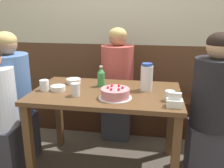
% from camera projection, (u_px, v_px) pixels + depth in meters
% --- Properties ---
extents(ground_plane, '(12.00, 12.00, 0.00)m').
position_uv_depth(ground_plane, '(107.00, 167.00, 2.30)').
color(ground_plane, '#4C4238').
extents(back_wall, '(4.80, 0.04, 2.50)m').
position_uv_depth(back_wall, '(123.00, 22.00, 2.94)').
color(back_wall, brown).
rests_on(back_wall, ground_plane).
extents(bench_seat, '(2.08, 0.38, 0.42)m').
position_uv_depth(bench_seat, '(120.00, 111.00, 3.03)').
color(bench_seat, '#381E11').
rests_on(bench_seat, ground_plane).
extents(dining_table, '(1.24, 0.75, 0.73)m').
position_uv_depth(dining_table, '(106.00, 103.00, 2.12)').
color(dining_table, brown).
rests_on(dining_table, ground_plane).
extents(birthday_cake, '(0.26, 0.26, 0.10)m').
position_uv_depth(birthday_cake, '(115.00, 93.00, 1.92)').
color(birthday_cake, white).
rests_on(birthday_cake, dining_table).
extents(water_pitcher, '(0.10, 0.10, 0.23)m').
position_uv_depth(water_pitcher, '(147.00, 77.00, 2.09)').
color(water_pitcher, white).
rests_on(water_pitcher, dining_table).
extents(soju_bottle, '(0.06, 0.06, 0.19)m').
position_uv_depth(soju_bottle, '(101.00, 77.00, 2.20)').
color(soju_bottle, '#388E4C').
rests_on(soju_bottle, dining_table).
extents(napkin_holder, '(0.11, 0.08, 0.11)m').
position_uv_depth(napkin_holder, '(175.00, 102.00, 1.74)').
color(napkin_holder, white).
rests_on(napkin_holder, dining_table).
extents(bowl_soup_white, '(0.12, 0.12, 0.04)m').
position_uv_depth(bowl_soup_white, '(58.00, 88.00, 2.11)').
color(bowl_soup_white, white).
rests_on(bowl_soup_white, dining_table).
extents(bowl_rice_small, '(0.13, 0.13, 0.04)m').
position_uv_depth(bowl_rice_small, '(74.00, 81.00, 2.31)').
color(bowl_rice_small, white).
rests_on(bowl_rice_small, dining_table).
extents(glass_water_tall, '(0.07, 0.07, 0.10)m').
position_uv_depth(glass_water_tall, '(75.00, 90.00, 1.97)').
color(glass_water_tall, silver).
rests_on(glass_water_tall, dining_table).
extents(glass_tumbler_short, '(0.07, 0.07, 0.08)m').
position_uv_depth(glass_tumbler_short, '(170.00, 96.00, 1.86)').
color(glass_tumbler_short, silver).
rests_on(glass_tumbler_short, dining_table).
extents(glass_shot_small, '(0.08, 0.08, 0.09)m').
position_uv_depth(glass_shot_small, '(44.00, 85.00, 2.10)').
color(glass_shot_small, silver).
rests_on(glass_shot_small, dining_table).
extents(person_teal_shirt, '(0.36, 0.36, 1.22)m').
position_uv_depth(person_teal_shirt, '(12.00, 100.00, 2.28)').
color(person_teal_shirt, '#33333D').
rests_on(person_teal_shirt, ground_plane).
extents(person_grey_tee, '(0.35, 0.35, 1.23)m').
position_uv_depth(person_grey_tee, '(212.00, 109.00, 2.06)').
color(person_grey_tee, '#33333D').
rests_on(person_grey_tee, ground_plane).
extents(person_dark_striped, '(0.35, 0.35, 1.22)m').
position_uv_depth(person_dark_striped, '(117.00, 86.00, 2.73)').
color(person_dark_striped, '#33333D').
rests_on(person_dark_striped, ground_plane).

